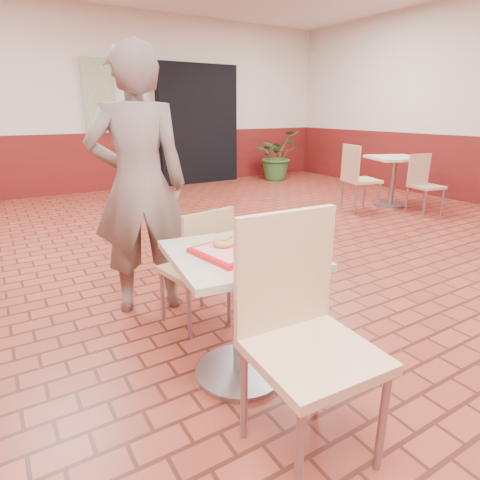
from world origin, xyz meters
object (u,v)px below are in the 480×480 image
long_john_donut (264,243)px  paper_cup (248,228)px  chair_main_front (301,325)px  ring_donut (224,242)px  main_table (240,294)px  serving_tray (240,249)px  second_table (394,173)px  potted_plant (276,155)px  customer (139,186)px  chair_main_back (200,263)px  chair_second_front (423,181)px  chair_second_left (357,175)px

long_john_donut → paper_cup: (0.02, 0.17, 0.03)m
chair_main_front → ring_donut: 0.60m
main_table → serving_tray: size_ratio=1.70×
second_table → potted_plant: (-0.08, 2.83, 0.01)m
ring_donut → second_table: bearing=28.4°
second_table → customer: bearing=-163.4°
customer → long_john_donut: customer is taller
chair_main_back → serving_tray: chair_main_back is taller
main_table → ring_donut: 0.29m
serving_tray → main_table: bearing=0.0°
main_table → chair_main_front: size_ratio=0.71×
chair_main_back → chair_second_front: (4.00, 1.21, -0.00)m
serving_tray → long_john_donut: (0.10, -0.06, 0.03)m
customer → serving_tray: size_ratio=4.28×
ring_donut → chair_second_left: chair_second_left is taller
main_table → serving_tray: 0.24m
ring_donut → chair_second_left: (3.39, 2.25, -0.23)m
main_table → paper_cup: bearing=44.1°
chair_main_back → customer: size_ratio=0.45×
chair_main_back → second_table: 4.41m
main_table → long_john_donut: 0.30m
second_table → chair_second_front: bearing=-94.9°
main_table → customer: bearing=98.6°
second_table → potted_plant: potted_plant is taller
chair_main_front → customer: size_ratio=0.56×
long_john_donut → paper_cup: 0.18m
main_table → second_table: bearing=29.4°
chair_second_front → second_table: bearing=94.0°
customer → chair_second_left: (3.48, 1.27, -0.37)m
main_table → potted_plant: (4.02, 5.14, 0.02)m
long_john_donut → paper_cup: bearing=84.5°
ring_donut → serving_tray: bearing=-40.1°
long_john_donut → customer: bearing=103.1°
chair_main_front → second_table: chair_main_front is taller
serving_tray → chair_second_front: 4.44m
serving_tray → chair_second_front: bearing=23.7°
chair_main_back → chair_second_front: 4.18m
long_john_donut → chair_second_front: chair_second_front is taller
main_table → chair_second_front: bearing=23.7°
chair_second_left → ring_donut: bearing=139.5°
long_john_donut → paper_cup: paper_cup is taller
chair_second_left → potted_plant: (0.70, 2.83, -0.02)m
chair_main_front → potted_plant: bearing=57.8°
serving_tray → ring_donut: 0.09m
main_table → potted_plant: 6.52m
chair_main_back → second_table: chair_main_back is taller
chair_main_front → chair_second_front: chair_main_front is taller
customer → paper_cup: size_ratio=18.54×
customer → chair_second_front: size_ratio=2.22×
main_table → potted_plant: potted_plant is taller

